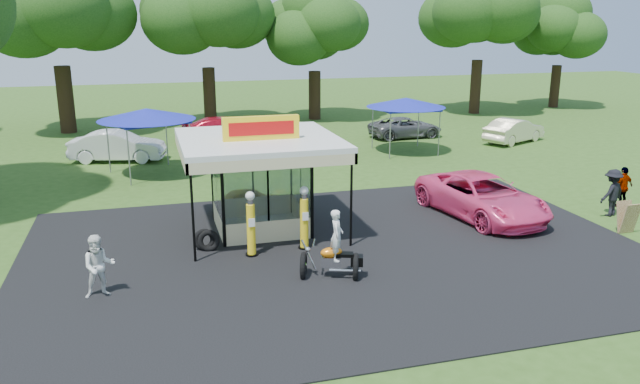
# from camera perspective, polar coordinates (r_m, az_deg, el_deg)

# --- Properties ---
(ground) EXTENTS (120.00, 120.00, 0.00)m
(ground) POSITION_cam_1_polar(r_m,az_deg,el_deg) (18.56, 3.61, -7.74)
(ground) COLOR #2F5119
(ground) RESTS_ON ground
(asphalt_apron) EXTENTS (20.00, 14.00, 0.04)m
(asphalt_apron) POSITION_cam_1_polar(r_m,az_deg,el_deg) (20.31, 1.74, -5.54)
(asphalt_apron) COLOR black
(asphalt_apron) RESTS_ON ground
(gas_station_kiosk) EXTENTS (5.40, 5.40, 4.18)m
(gas_station_kiosk) POSITION_cam_1_polar(r_m,az_deg,el_deg) (22.08, -5.52, 0.95)
(gas_station_kiosk) COLOR white
(gas_station_kiosk) RESTS_ON ground
(gas_pump_left) EXTENTS (0.40, 0.40, 2.15)m
(gas_pump_left) POSITION_cam_1_polar(r_m,az_deg,el_deg) (19.80, -6.33, -3.08)
(gas_pump_left) COLOR black
(gas_pump_left) RESTS_ON ground
(gas_pump_right) EXTENTS (0.40, 0.40, 2.15)m
(gas_pump_right) POSITION_cam_1_polar(r_m,az_deg,el_deg) (20.29, -1.46, -2.52)
(gas_pump_right) COLOR black
(gas_pump_right) RESTS_ON ground
(motorcycle) EXTENTS (1.91, 1.36, 2.17)m
(motorcycle) POSITION_cam_1_polar(r_m,az_deg,el_deg) (18.14, 1.31, -5.40)
(motorcycle) COLOR black
(motorcycle) RESTS_ON ground
(spare_tires) EXTENTS (0.87, 0.55, 0.74)m
(spare_tires) POSITION_cam_1_polar(r_m,az_deg,el_deg) (20.71, -10.33, -4.36)
(spare_tires) COLOR black
(spare_tires) RESTS_ON ground
(a_frame_sign) EXTENTS (0.63, 0.56, 1.12)m
(a_frame_sign) POSITION_cam_1_polar(r_m,az_deg,el_deg) (24.51, 26.29, -2.11)
(a_frame_sign) COLOR #593819
(a_frame_sign) RESTS_ON ground
(kiosk_car) EXTENTS (2.82, 1.13, 0.96)m
(kiosk_car) POSITION_cam_1_polar(r_m,az_deg,el_deg) (24.53, -6.38, -0.74)
(kiosk_car) COLOR yellow
(kiosk_car) RESTS_ON ground
(pink_sedan) EXTENTS (3.56, 6.16, 1.61)m
(pink_sedan) POSITION_cam_1_polar(r_m,az_deg,el_deg) (24.47, 14.57, -0.39)
(pink_sedan) COLOR #FC4484
(pink_sedan) RESTS_ON ground
(spectator_west) EXTENTS (0.93, 0.76, 1.77)m
(spectator_west) POSITION_cam_1_polar(r_m,az_deg,el_deg) (17.98, -19.56, -6.41)
(spectator_west) COLOR white
(spectator_west) RESTS_ON ground
(spectator_east_a) EXTENTS (1.34, 1.01, 1.83)m
(spectator_east_a) POSITION_cam_1_polar(r_m,az_deg,el_deg) (26.28, 25.13, -0.06)
(spectator_east_a) COLOR black
(spectator_east_a) RESTS_ON ground
(spectator_east_b) EXTENTS (1.02, 0.56, 1.65)m
(spectator_east_b) POSITION_cam_1_polar(r_m,az_deg,el_deg) (27.73, 25.98, 0.41)
(spectator_east_b) COLOR gray
(spectator_east_b) RESTS_ON ground
(bg_car_a) EXTENTS (5.15, 2.76, 1.61)m
(bg_car_a) POSITION_cam_1_polar(r_m,az_deg,el_deg) (34.76, -18.01, 4.01)
(bg_car_a) COLOR white
(bg_car_a) RESTS_ON ground
(bg_car_b) EXTENTS (5.71, 2.91, 1.59)m
(bg_car_b) POSITION_cam_1_polar(r_m,az_deg,el_deg) (38.22, -8.51, 5.58)
(bg_car_b) COLOR #B70E23
(bg_car_b) RESTS_ON ground
(bg_car_c) EXTENTS (4.81, 3.76, 1.53)m
(bg_car_c) POSITION_cam_1_polar(r_m,az_deg,el_deg) (35.49, -2.02, 4.93)
(bg_car_c) COLOR #B5B4B9
(bg_car_c) RESTS_ON ground
(bg_car_d) EXTENTS (4.81, 2.48, 1.30)m
(bg_car_d) POSITION_cam_1_polar(r_m,az_deg,el_deg) (40.18, 7.82, 5.88)
(bg_car_d) COLOR #59595C
(bg_car_d) RESTS_ON ground
(bg_car_e) EXTENTS (4.70, 3.30, 1.47)m
(bg_car_e) POSITION_cam_1_polar(r_m,az_deg,el_deg) (39.94, 17.32, 5.39)
(bg_car_e) COLOR beige
(bg_car_e) RESTS_ON ground
(tent_west) EXTENTS (4.60, 4.60, 3.22)m
(tent_west) POSITION_cam_1_polar(r_m,az_deg,el_deg) (30.95, -15.57, 6.82)
(tent_west) COLOR gray
(tent_west) RESTS_ON ground
(tent_east) EXTENTS (4.40, 4.40, 3.08)m
(tent_east) POSITION_cam_1_polar(r_m,az_deg,el_deg) (35.35, 7.86, 8.07)
(tent_east) COLOR gray
(tent_east) RESTS_ON ground
(oak_far_b) EXTENTS (10.12, 10.12, 12.07)m
(oak_far_b) POSITION_cam_1_polar(r_m,az_deg,el_deg) (44.31, -22.99, 14.90)
(oak_far_b) COLOR black
(oak_far_b) RESTS_ON ground
(oak_far_c) EXTENTS (9.66, 9.66, 11.39)m
(oak_far_c) POSITION_cam_1_polar(r_m,az_deg,el_deg) (44.64, -10.38, 15.23)
(oak_far_c) COLOR black
(oak_far_c) RESTS_ON ground
(oak_far_d) EXTENTS (8.30, 8.30, 9.88)m
(oak_far_d) POSITION_cam_1_polar(r_m,az_deg,el_deg) (46.73, -0.51, 14.34)
(oak_far_d) COLOR black
(oak_far_d) RESTS_ON ground
(oak_far_e) EXTENTS (9.75, 9.75, 11.60)m
(oak_far_e) POSITION_cam_1_polar(r_m,az_deg,el_deg) (51.25, 14.44, 15.22)
(oak_far_e) COLOR black
(oak_far_e) RESTS_ON ground
(oak_far_f) EXTENTS (7.93, 7.93, 9.55)m
(oak_far_f) POSITION_cam_1_polar(r_m,az_deg,el_deg) (56.92, 21.12, 13.40)
(oak_far_f) COLOR black
(oak_far_f) RESTS_ON ground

